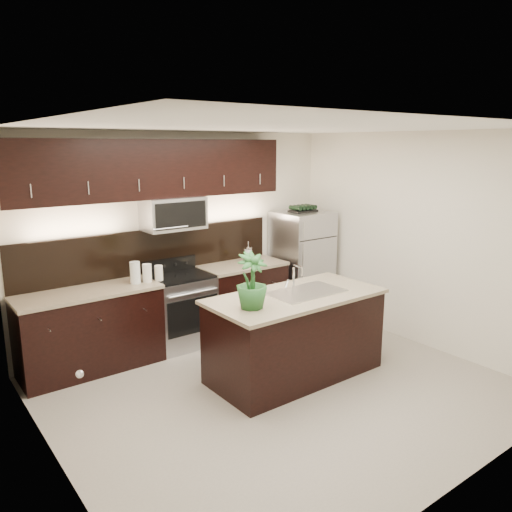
# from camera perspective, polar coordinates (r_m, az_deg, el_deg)

# --- Properties ---
(ground) EXTENTS (4.50, 4.50, 0.00)m
(ground) POSITION_cam_1_polar(r_m,az_deg,el_deg) (5.49, 2.78, -14.90)
(ground) COLOR gray
(ground) RESTS_ON ground
(room_walls) EXTENTS (4.52, 4.02, 2.71)m
(room_walls) POSITION_cam_1_polar(r_m,az_deg,el_deg) (4.84, 2.27, 2.63)
(room_walls) COLOR beige
(room_walls) RESTS_ON ground
(counter_run) EXTENTS (3.51, 0.65, 0.94)m
(counter_run) POSITION_cam_1_polar(r_m,az_deg,el_deg) (6.39, -10.21, -6.46)
(counter_run) COLOR black
(counter_run) RESTS_ON ground
(upper_fixtures) EXTENTS (3.49, 0.40, 1.66)m
(upper_fixtures) POSITION_cam_1_polar(r_m,az_deg,el_deg) (6.20, -11.22, 8.72)
(upper_fixtures) COLOR black
(upper_fixtures) RESTS_ON counter_run
(island) EXTENTS (1.96, 0.96, 0.94)m
(island) POSITION_cam_1_polar(r_m,az_deg,el_deg) (5.61, 4.48, -8.99)
(island) COLOR black
(island) RESTS_ON ground
(sink_faucet) EXTENTS (0.84, 0.50, 0.28)m
(sink_faucet) POSITION_cam_1_polar(r_m,az_deg,el_deg) (5.56, 5.66, -3.95)
(sink_faucet) COLOR silver
(sink_faucet) RESTS_ON island
(refrigerator) EXTENTS (0.76, 0.69, 1.57)m
(refrigerator) POSITION_cam_1_polar(r_m,az_deg,el_deg) (7.47, 5.26, -0.97)
(refrigerator) COLOR #B2B2B7
(refrigerator) RESTS_ON ground
(wine_rack) EXTENTS (0.39, 0.24, 0.09)m
(wine_rack) POSITION_cam_1_polar(r_m,az_deg,el_deg) (7.32, 5.39, 5.38)
(wine_rack) COLOR black
(wine_rack) RESTS_ON refrigerator
(plant) EXTENTS (0.32, 0.32, 0.56)m
(plant) POSITION_cam_1_polar(r_m,az_deg,el_deg) (4.92, -0.50, -2.86)
(plant) COLOR #225724
(plant) RESTS_ON island
(canisters) EXTENTS (0.38, 0.16, 0.26)m
(canisters) POSITION_cam_1_polar(r_m,az_deg,el_deg) (6.04, -12.66, -1.89)
(canisters) COLOR silver
(canisters) RESTS_ON counter_run
(french_press) EXTENTS (0.11, 0.11, 0.30)m
(french_press) POSITION_cam_1_polar(r_m,az_deg,el_deg) (6.81, -0.89, 0.05)
(french_press) COLOR silver
(french_press) RESTS_ON counter_run
(bananas) EXTENTS (0.19, 0.17, 0.05)m
(bananas) POSITION_cam_1_polar(r_m,az_deg,el_deg) (6.83, -0.47, -0.66)
(bananas) COLOR gold
(bananas) RESTS_ON counter_run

